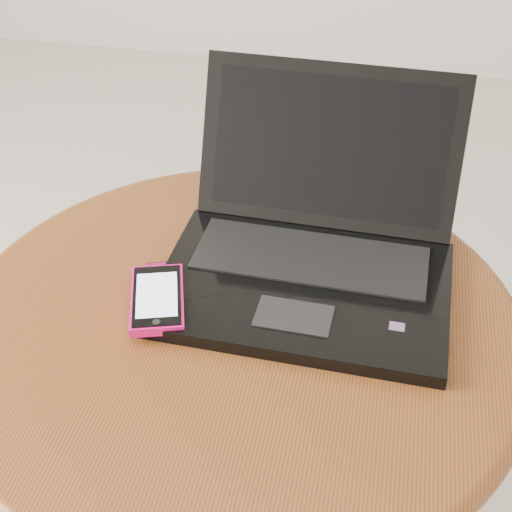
# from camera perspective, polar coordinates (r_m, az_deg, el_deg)

# --- Properties ---
(table) EXTENTS (0.68, 0.68, 0.54)m
(table) POSITION_cam_1_polar(r_m,az_deg,el_deg) (0.95, -1.35, -9.56)
(table) COLOR #5B2211
(table) RESTS_ON ground
(laptop) EXTENTS (0.35, 0.34, 0.21)m
(laptop) POSITION_cam_1_polar(r_m,az_deg,el_deg) (0.91, 4.29, 0.87)
(laptop) COLOR black
(laptop) RESTS_ON table
(phone_black) EXTENTS (0.10, 0.13, 0.01)m
(phone_black) POSITION_cam_1_polar(r_m,az_deg,el_deg) (0.89, -6.32, -2.90)
(phone_black) COLOR black
(phone_black) RESTS_ON table
(phone_pink) EXTENTS (0.09, 0.13, 0.01)m
(phone_pink) POSITION_cam_1_polar(r_m,az_deg,el_deg) (0.87, -7.62, -3.28)
(phone_pink) COLOR #F50E77
(phone_pink) RESTS_ON phone_black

